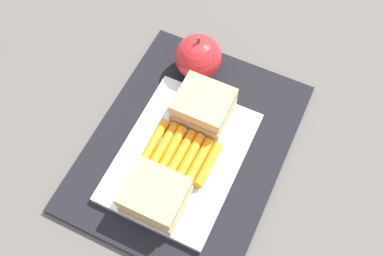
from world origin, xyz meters
name	(u,v)px	position (x,y,z in m)	size (l,w,h in m)	color
ground_plane	(188,148)	(0.00, 0.00, 0.00)	(2.40, 2.40, 0.00)	#56514C
lunchbag_mat	(188,146)	(0.00, 0.00, 0.01)	(0.36, 0.28, 0.01)	black
food_tray	(181,157)	(-0.03, 0.00, 0.02)	(0.23, 0.17, 0.01)	white
sandwich_half_left	(155,196)	(-0.10, 0.00, 0.04)	(0.07, 0.08, 0.04)	tan
sandwich_half_right	(204,106)	(0.05, 0.00, 0.04)	(0.07, 0.08, 0.04)	tan
carrot_sticks_bundle	(181,153)	(-0.02, 0.00, 0.03)	(0.08, 0.10, 0.02)	orange
apple	(198,57)	(0.13, 0.04, 0.05)	(0.07, 0.07, 0.09)	red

